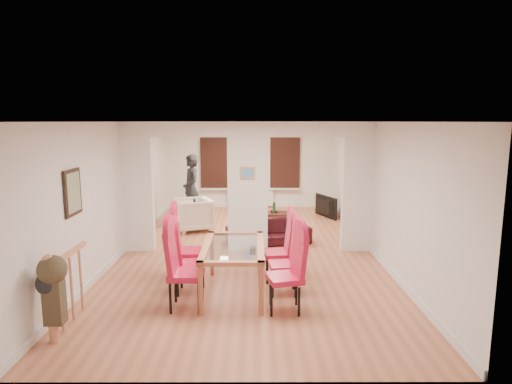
{
  "coord_description": "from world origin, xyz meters",
  "views": [
    {
      "loc": [
        0.15,
        -8.45,
        2.61
      ],
      "look_at": [
        0.17,
        0.6,
        1.11
      ],
      "focal_mm": 30.0,
      "sensor_mm": 36.0,
      "label": 1
    }
  ],
  "objects_px": {
    "dining_chair_rb": "(284,260)",
    "dining_chair_rc": "(278,249)",
    "sofa": "(268,232)",
    "person": "(191,190)",
    "dining_chair_lb": "(190,259)",
    "dining_chair_ra": "(285,272)",
    "bottle": "(274,207)",
    "dining_table": "(234,269)",
    "television": "(323,207)",
    "armchair": "(193,214)",
    "coffee_table": "(271,217)",
    "dining_chair_la": "(186,268)",
    "bowl": "(274,211)",
    "dining_chair_lc": "(189,247)"
  },
  "relations": [
    {
      "from": "bowl",
      "to": "sofa",
      "type": "bearing_deg",
      "value": -95.79
    },
    {
      "from": "dining_chair_rc",
      "to": "sofa",
      "type": "height_order",
      "value": "dining_chair_rc"
    },
    {
      "from": "dining_chair_rb",
      "to": "dining_chair_rc",
      "type": "xyz_separation_m",
      "value": [
        -0.06,
        0.55,
        0.02
      ]
    },
    {
      "from": "dining_chair_lb",
      "to": "dining_chair_rb",
      "type": "height_order",
      "value": "same"
    },
    {
      "from": "dining_chair_rc",
      "to": "dining_chair_ra",
      "type": "bearing_deg",
      "value": -92.75
    },
    {
      "from": "dining_chair_la",
      "to": "person",
      "type": "height_order",
      "value": "person"
    },
    {
      "from": "dining_chair_rc",
      "to": "bottle",
      "type": "xyz_separation_m",
      "value": [
        0.12,
        4.07,
        -0.14
      ]
    },
    {
      "from": "person",
      "to": "coffee_table",
      "type": "distance_m",
      "value": 2.18
    },
    {
      "from": "dining_table",
      "to": "dining_chair_lc",
      "type": "relative_size",
      "value": 1.4
    },
    {
      "from": "dining_chair_ra",
      "to": "bottle",
      "type": "bearing_deg",
      "value": 75.47
    },
    {
      "from": "sofa",
      "to": "person",
      "type": "distance_m",
      "value": 2.65
    },
    {
      "from": "dining_chair_lc",
      "to": "armchair",
      "type": "bearing_deg",
      "value": 94.72
    },
    {
      "from": "television",
      "to": "bottle",
      "type": "bearing_deg",
      "value": 92.23
    },
    {
      "from": "television",
      "to": "bowl",
      "type": "height_order",
      "value": "television"
    },
    {
      "from": "dining_chair_lb",
      "to": "dining_chair_rb",
      "type": "relative_size",
      "value": 1.0
    },
    {
      "from": "dining_chair_rc",
      "to": "person",
      "type": "bearing_deg",
      "value": 112.67
    },
    {
      "from": "sofa",
      "to": "dining_chair_la",
      "type": "bearing_deg",
      "value": -126.01
    },
    {
      "from": "dining_chair_lc",
      "to": "dining_chair_rc",
      "type": "height_order",
      "value": "dining_chair_lc"
    },
    {
      "from": "dining_chair_ra",
      "to": "dining_chair_rb",
      "type": "bearing_deg",
      "value": 73.91
    },
    {
      "from": "dining_chair_la",
      "to": "armchair",
      "type": "distance_m",
      "value": 4.41
    },
    {
      "from": "dining_chair_rb",
      "to": "television",
      "type": "bearing_deg",
      "value": 68.08
    },
    {
      "from": "dining_table",
      "to": "television",
      "type": "distance_m",
      "value": 5.69
    },
    {
      "from": "dining_table",
      "to": "armchair",
      "type": "relative_size",
      "value": 1.9
    },
    {
      "from": "dining_chair_rc",
      "to": "coffee_table",
      "type": "bearing_deg",
      "value": 85.21
    },
    {
      "from": "dining_chair_la",
      "to": "dining_chair_lb",
      "type": "relative_size",
      "value": 1.11
    },
    {
      "from": "dining_chair_lb",
      "to": "armchair",
      "type": "bearing_deg",
      "value": 86.55
    },
    {
      "from": "dining_chair_ra",
      "to": "person",
      "type": "distance_m",
      "value": 5.47
    },
    {
      "from": "dining_chair_la",
      "to": "bowl",
      "type": "height_order",
      "value": "dining_chair_la"
    },
    {
      "from": "dining_chair_la",
      "to": "dining_table",
      "type": "bearing_deg",
      "value": 40.79
    },
    {
      "from": "coffee_table",
      "to": "dining_chair_la",
      "type": "bearing_deg",
      "value": -104.83
    },
    {
      "from": "dining_chair_ra",
      "to": "dining_chair_rb",
      "type": "height_order",
      "value": "dining_chair_ra"
    },
    {
      "from": "dining_chair_rb",
      "to": "armchair",
      "type": "height_order",
      "value": "dining_chair_rb"
    },
    {
      "from": "dining_chair_ra",
      "to": "sofa",
      "type": "bearing_deg",
      "value": 78.48
    },
    {
      "from": "dining_chair_ra",
      "to": "sofa",
      "type": "height_order",
      "value": "dining_chair_ra"
    },
    {
      "from": "dining_table",
      "to": "dining_chair_lc",
      "type": "xyz_separation_m",
      "value": [
        -0.76,
        0.51,
        0.2
      ]
    },
    {
      "from": "sofa",
      "to": "armchair",
      "type": "bearing_deg",
      "value": 132.83
    },
    {
      "from": "dining_chair_ra",
      "to": "bowl",
      "type": "xyz_separation_m",
      "value": [
        0.08,
        5.32,
        -0.28
      ]
    },
    {
      "from": "dining_chair_lb",
      "to": "sofa",
      "type": "xyz_separation_m",
      "value": [
        1.28,
        2.69,
        -0.27
      ]
    },
    {
      "from": "armchair",
      "to": "coffee_table",
      "type": "relative_size",
      "value": 0.77
    },
    {
      "from": "person",
      "to": "dining_chair_lc",
      "type": "bearing_deg",
      "value": -16.69
    },
    {
      "from": "dining_chair_lb",
      "to": "armchair",
      "type": "xyz_separation_m",
      "value": [
        -0.51,
        3.81,
        -0.14
      ]
    },
    {
      "from": "dining_chair_lc",
      "to": "armchair",
      "type": "relative_size",
      "value": 1.36
    },
    {
      "from": "armchair",
      "to": "television",
      "type": "bearing_deg",
      "value": 90.99
    },
    {
      "from": "television",
      "to": "bowl",
      "type": "distance_m",
      "value": 1.47
    },
    {
      "from": "dining_chair_lb",
      "to": "dining_chair_lc",
      "type": "xyz_separation_m",
      "value": [
        -0.1,
        0.48,
        0.05
      ]
    },
    {
      "from": "dining_chair_la",
      "to": "television",
      "type": "relative_size",
      "value": 1.14
    },
    {
      "from": "sofa",
      "to": "bottle",
      "type": "height_order",
      "value": "bottle"
    },
    {
      "from": "armchair",
      "to": "dining_chair_rc",
      "type": "bearing_deg",
      "value": 7.82
    },
    {
      "from": "dining_chair_lc",
      "to": "bottle",
      "type": "relative_size",
      "value": 3.88
    },
    {
      "from": "dining_chair_rb",
      "to": "bowl",
      "type": "bearing_deg",
      "value": 82.49
    }
  ]
}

